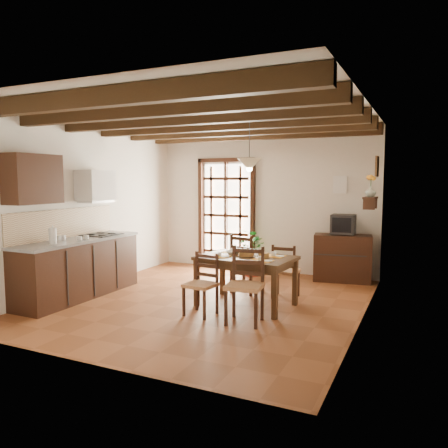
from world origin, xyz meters
The scene contains 25 objects.
ground_plane centered at (0.00, 0.00, 0.00)m, with size 5.00×5.00×0.00m, color brown.
room_shell centered at (0.00, 0.00, 1.82)m, with size 4.52×5.02×2.81m.
ceiling_beams centered at (0.00, 0.00, 2.69)m, with size 4.50×4.34×0.20m.
french_door centered at (-0.80, 2.45, 1.18)m, with size 1.26×0.11×2.32m.
kitchen_counter centered at (-1.96, -0.60, 0.47)m, with size 0.64×2.25×1.38m.
upper_cabinet centered at (-2.08, -1.30, 1.85)m, with size 0.35×0.80×0.70m, color black.
range_hood centered at (-2.05, -0.05, 1.73)m, with size 0.38×0.60×0.54m.
counter_items centered at (-1.95, -0.51, 0.96)m, with size 0.50×1.43×0.25m.
dining_table centered at (0.62, 0.05, 0.64)m, with size 1.42×0.98×0.73m.
chair_near_left centered at (0.22, -0.61, 0.26)m, with size 0.43×0.41×0.84m.
chair_near_right centered at (0.89, -0.67, 0.31)m, with size 0.50×0.49×0.98m.
chair_far_left centered at (0.34, 0.76, 0.30)m, with size 0.52×0.51×0.97m.
chair_far_right centered at (1.02, 0.71, 0.27)m, with size 0.41×0.39×0.85m.
table_setting centered at (0.62, 0.05, 0.74)m, with size 0.98×0.65×0.09m.
table_bowl centered at (0.38, 0.12, 0.76)m, with size 0.22×0.22×0.05m, color white.
sideboard centered at (1.62, 2.23, 0.43)m, with size 1.00×0.45×0.85m, color black.
crt_tv centered at (1.62, 2.22, 1.04)m, with size 0.41×0.39×0.35m.
fuse_box centered at (1.50, 2.48, 1.75)m, with size 0.25×0.03×0.32m, color white.
plant_pot centered at (-0.05, 2.02, 0.11)m, with size 0.38×0.38×0.23m, color maroon.
potted_plant centered at (-0.05, 2.02, 0.57)m, with size 1.68×1.44×1.87m, color #144C19.
wall_shelf centered at (2.14, 1.60, 1.51)m, with size 0.20×0.42×0.20m.
shelf_vase centered at (2.14, 1.60, 1.65)m, with size 0.15×0.15×0.15m, color #B2BFB2.
shelf_flowers centered at (2.14, 1.60, 1.86)m, with size 0.14×0.14×0.36m.
framed_picture centered at (2.22, 1.60, 2.05)m, with size 0.03×0.32×0.32m.
pendant_lamp centered at (0.62, 0.15, 2.08)m, with size 0.36×0.36×0.84m.
Camera 1 is at (2.96, -5.76, 1.85)m, focal length 35.00 mm.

